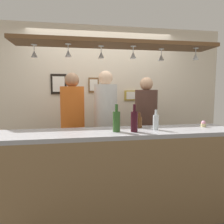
# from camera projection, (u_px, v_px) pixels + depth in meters

# --- Properties ---
(ground_plane) EXTENTS (8.00, 8.00, 0.00)m
(ground_plane) POSITION_uv_depth(u_px,v_px,m) (113.00, 203.00, 2.75)
(ground_plane) COLOR #4C4742
(back_wall) EXTENTS (4.40, 0.06, 2.60)m
(back_wall) POSITION_uv_depth(u_px,v_px,m) (103.00, 101.00, 3.69)
(back_wall) COLOR beige
(back_wall) RESTS_ON ground_plane
(bar_counter) EXTENTS (2.70, 0.55, 1.05)m
(bar_counter) POSITION_uv_depth(u_px,v_px,m) (122.00, 166.00, 2.18)
(bar_counter) COLOR #99999E
(bar_counter) RESTS_ON ground_plane
(overhead_glass_rack) EXTENTS (2.20, 0.36, 0.04)m
(overhead_glass_rack) POSITION_uv_depth(u_px,v_px,m) (118.00, 44.00, 2.25)
(overhead_glass_rack) COLOR brown
(hanging_wineglass_far_left) EXTENTS (0.07, 0.07, 0.13)m
(hanging_wineglass_far_left) POSITION_uv_depth(u_px,v_px,m) (34.00, 53.00, 2.18)
(hanging_wineglass_far_left) COLOR silver
(hanging_wineglass_far_left) RESTS_ON overhead_glass_rack
(hanging_wineglass_left) EXTENTS (0.07, 0.07, 0.13)m
(hanging_wineglass_left) POSITION_uv_depth(u_px,v_px,m) (68.00, 53.00, 2.15)
(hanging_wineglass_left) COLOR silver
(hanging_wineglass_left) RESTS_ON overhead_glass_rack
(hanging_wineglass_center_left) EXTENTS (0.07, 0.07, 0.13)m
(hanging_wineglass_center_left) POSITION_uv_depth(u_px,v_px,m) (101.00, 54.00, 2.25)
(hanging_wineglass_center_left) COLOR silver
(hanging_wineglass_center_left) RESTS_ON overhead_glass_rack
(hanging_wineglass_center) EXTENTS (0.07, 0.07, 0.13)m
(hanging_wineglass_center) POSITION_uv_depth(u_px,v_px,m) (133.00, 55.00, 2.26)
(hanging_wineglass_center) COLOR silver
(hanging_wineglass_center) RESTS_ON overhead_glass_rack
(hanging_wineglass_center_right) EXTENTS (0.07, 0.07, 0.13)m
(hanging_wineglass_center_right) POSITION_uv_depth(u_px,v_px,m) (161.00, 57.00, 2.41)
(hanging_wineglass_center_right) COLOR silver
(hanging_wineglass_center_right) RESTS_ON overhead_glass_rack
(hanging_wineglass_right) EXTENTS (0.07, 0.07, 0.13)m
(hanging_wineglass_right) POSITION_uv_depth(u_px,v_px,m) (196.00, 56.00, 2.36)
(hanging_wineglass_right) COLOR silver
(hanging_wineglass_right) RESTS_ON overhead_glass_rack
(person_left_orange_shirt) EXTENTS (0.34, 0.34, 1.74)m
(person_left_orange_shirt) POSITION_uv_depth(u_px,v_px,m) (73.00, 121.00, 2.99)
(person_left_orange_shirt) COLOR #2D334C
(person_left_orange_shirt) RESTS_ON ground_plane
(person_middle_white_patterned_shirt) EXTENTS (0.34, 0.34, 1.78)m
(person_middle_white_patterned_shirt) POSITION_uv_depth(u_px,v_px,m) (106.00, 119.00, 3.07)
(person_middle_white_patterned_shirt) COLOR #2D334C
(person_middle_white_patterned_shirt) RESTS_ON ground_plane
(person_right_brown_shirt) EXTENTS (0.34, 0.34, 1.69)m
(person_right_brown_shirt) POSITION_uv_depth(u_px,v_px,m) (146.00, 121.00, 3.18)
(person_right_brown_shirt) COLOR #2D334C
(person_right_brown_shirt) RESTS_ON ground_plane
(bottle_champagne_green) EXTENTS (0.08, 0.08, 0.30)m
(bottle_champagne_green) POSITION_uv_depth(u_px,v_px,m) (116.00, 121.00, 2.24)
(bottle_champagne_green) COLOR #2D5623
(bottle_champagne_green) RESTS_ON bar_counter
(bottle_wine_dark_red) EXTENTS (0.08, 0.08, 0.30)m
(bottle_wine_dark_red) POSITION_uv_depth(u_px,v_px,m) (134.00, 121.00, 2.23)
(bottle_wine_dark_red) COLOR #380F19
(bottle_wine_dark_red) RESTS_ON bar_counter
(bottle_beer_brown_stubby) EXTENTS (0.07, 0.07, 0.18)m
(bottle_beer_brown_stubby) POSITION_uv_depth(u_px,v_px,m) (139.00, 122.00, 2.48)
(bottle_beer_brown_stubby) COLOR #512D14
(bottle_beer_brown_stubby) RESTS_ON bar_counter
(bottle_soda_clear) EXTENTS (0.06, 0.06, 0.23)m
(bottle_soda_clear) POSITION_uv_depth(u_px,v_px,m) (156.00, 122.00, 2.35)
(bottle_soda_clear) COLOR silver
(bottle_soda_clear) RESTS_ON bar_counter
(cupcake) EXTENTS (0.06, 0.06, 0.08)m
(cupcake) POSITION_uv_depth(u_px,v_px,m) (203.00, 124.00, 2.53)
(cupcake) COLOR beige
(cupcake) RESTS_ON bar_counter
(picture_frame_lower_pair) EXTENTS (0.30, 0.02, 0.18)m
(picture_frame_lower_pair) POSITION_uv_depth(u_px,v_px,m) (132.00, 95.00, 3.73)
(picture_frame_lower_pair) COLOR #B29338
(picture_frame_lower_pair) RESTS_ON back_wall
(picture_frame_caricature) EXTENTS (0.26, 0.02, 0.34)m
(picture_frame_caricature) POSITION_uv_depth(u_px,v_px,m) (59.00, 84.00, 3.49)
(picture_frame_caricature) COLOR black
(picture_frame_caricature) RESTS_ON back_wall
(picture_frame_crest) EXTENTS (0.18, 0.02, 0.26)m
(picture_frame_crest) POSITION_uv_depth(u_px,v_px,m) (94.00, 85.00, 3.59)
(picture_frame_crest) COLOR brown
(picture_frame_crest) RESTS_ON back_wall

